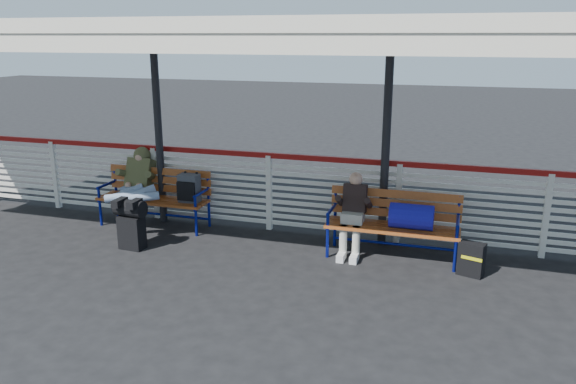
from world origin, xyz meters
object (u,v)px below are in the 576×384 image
(bench_right, at_px, (402,218))
(bench_left, at_px, (165,191))
(traveler_man, at_px, (135,190))
(suitcase_side, at_px, (471,259))
(companion_person, at_px, (353,213))
(luggage_stack, at_px, (131,222))

(bench_right, bearing_deg, bench_left, 175.84)
(traveler_man, bearing_deg, suitcase_side, -2.65)
(traveler_man, distance_m, suitcase_side, 5.04)
(bench_left, height_order, suitcase_side, bench_left)
(bench_left, distance_m, companion_person, 3.10)
(luggage_stack, distance_m, companion_person, 3.17)
(suitcase_side, bearing_deg, bench_right, 179.83)
(traveler_man, bearing_deg, luggage_stack, -63.30)
(luggage_stack, relative_size, traveler_man, 0.45)
(suitcase_side, bearing_deg, luggage_stack, -156.33)
(luggage_stack, bearing_deg, companion_person, 18.21)
(companion_person, bearing_deg, bench_left, 174.79)
(bench_left, height_order, bench_right, same)
(bench_right, bearing_deg, traveler_man, -178.97)
(traveler_man, height_order, suitcase_side, traveler_man)
(bench_left, relative_size, companion_person, 1.57)
(bench_right, relative_size, companion_person, 1.57)
(bench_right, distance_m, traveler_man, 4.09)
(bench_left, bearing_deg, companion_person, -5.21)
(luggage_stack, height_order, traveler_man, traveler_man)
(bench_right, bearing_deg, companion_person, -179.33)
(luggage_stack, height_order, suitcase_side, luggage_stack)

